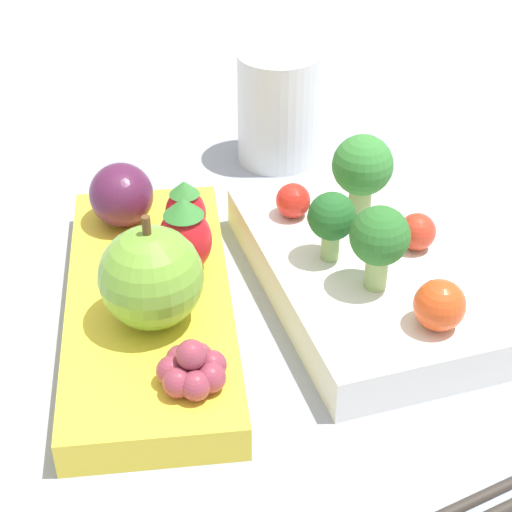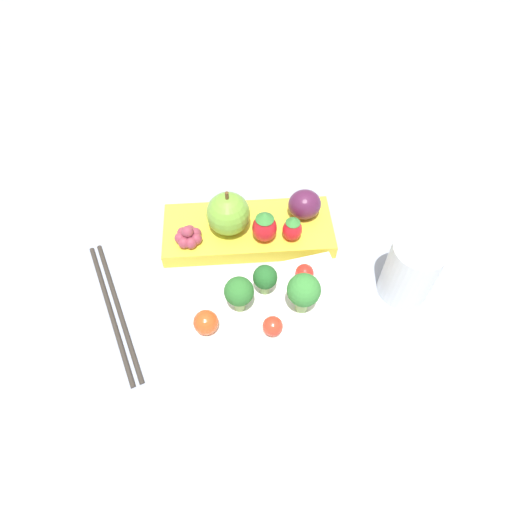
# 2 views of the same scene
# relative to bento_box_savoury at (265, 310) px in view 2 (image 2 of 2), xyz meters

# --- Properties ---
(ground_plane) EXTENTS (4.00, 4.00, 0.00)m
(ground_plane) POSITION_rel_bento_box_savoury_xyz_m (0.01, -0.07, -0.01)
(ground_plane) COLOR #939EB2
(bento_box_savoury) EXTENTS (0.21, 0.12, 0.03)m
(bento_box_savoury) POSITION_rel_bento_box_savoury_xyz_m (0.00, 0.00, 0.00)
(bento_box_savoury) COLOR white
(bento_box_savoury) RESTS_ON ground_plane
(bento_box_fruit) EXTENTS (0.23, 0.11, 0.02)m
(bento_box_fruit) POSITION_rel_bento_box_savoury_xyz_m (0.00, -0.13, -0.00)
(bento_box_fruit) COLOR yellow
(bento_box_fruit) RESTS_ON ground_plane
(broccoli_floret_0) EXTENTS (0.04, 0.04, 0.06)m
(broccoli_floret_0) POSITION_rel_bento_box_savoury_xyz_m (-0.04, 0.01, 0.05)
(broccoli_floret_0) COLOR #93B770
(broccoli_floret_0) RESTS_ON bento_box_savoury
(broccoli_floret_1) EXTENTS (0.03, 0.03, 0.04)m
(broccoli_floret_1) POSITION_rel_bento_box_savoury_xyz_m (-0.00, -0.02, 0.04)
(broccoli_floret_1) COLOR #93B770
(broccoli_floret_1) RESTS_ON bento_box_savoury
(broccoli_floret_2) EXTENTS (0.03, 0.03, 0.05)m
(broccoli_floret_2) POSITION_rel_bento_box_savoury_xyz_m (0.03, -0.00, 0.05)
(broccoli_floret_2) COLOR #93B770
(broccoli_floret_2) RESTS_ON bento_box_savoury
(cherry_tomato_0) EXTENTS (0.03, 0.03, 0.03)m
(cherry_tomato_0) POSITION_rel_bento_box_savoury_xyz_m (0.07, 0.02, 0.03)
(cherry_tomato_0) COLOR #DB4C1E
(cherry_tomato_0) RESTS_ON bento_box_savoury
(cherry_tomato_1) EXTENTS (0.02, 0.02, 0.02)m
(cherry_tomato_1) POSITION_rel_bento_box_savoury_xyz_m (-0.05, -0.03, 0.02)
(cherry_tomato_1) COLOR red
(cherry_tomato_1) RESTS_ON bento_box_savoury
(cherry_tomato_2) EXTENTS (0.02, 0.02, 0.02)m
(cherry_tomato_2) POSITION_rel_bento_box_savoury_xyz_m (-0.00, 0.04, 0.02)
(cherry_tomato_2) COLOR red
(cherry_tomato_2) RESTS_ON bento_box_savoury
(apple) EXTENTS (0.06, 0.06, 0.07)m
(apple) POSITION_rel_bento_box_savoury_xyz_m (0.03, -0.13, 0.04)
(apple) COLOR #70A838
(apple) RESTS_ON bento_box_fruit
(strawberry_0) EXTENTS (0.03, 0.03, 0.04)m
(strawberry_0) POSITION_rel_bento_box_savoury_xyz_m (-0.05, -0.10, 0.03)
(strawberry_0) COLOR red
(strawberry_0) RESTS_ON bento_box_fruit
(strawberry_1) EXTENTS (0.03, 0.03, 0.05)m
(strawberry_1) POSITION_rel_bento_box_savoury_xyz_m (-0.02, -0.10, 0.03)
(strawberry_1) COLOR red
(strawberry_1) RESTS_ON bento_box_fruit
(plum) EXTENTS (0.04, 0.04, 0.04)m
(plum) POSITION_rel_bento_box_savoury_xyz_m (-0.08, -0.13, 0.03)
(plum) COLOR #511E42
(plum) RESTS_ON bento_box_fruit
(grape_cluster) EXTENTS (0.04, 0.04, 0.03)m
(grape_cluster) POSITION_rel_bento_box_savoury_xyz_m (0.08, -0.11, 0.02)
(grape_cluster) COLOR #93384C
(grape_cluster) RESTS_ON bento_box_fruit
(drinking_cup) EXTENTS (0.06, 0.06, 0.09)m
(drinking_cup) POSITION_rel_bento_box_savoury_xyz_m (-0.18, -0.01, 0.03)
(drinking_cup) COLOR silver
(drinking_cup) RESTS_ON ground_plane
(chopsticks_pair) EXTENTS (0.07, 0.21, 0.01)m
(chopsticks_pair) POSITION_rel_bento_box_savoury_xyz_m (0.18, -0.04, -0.01)
(chopsticks_pair) COLOR #332D28
(chopsticks_pair) RESTS_ON ground_plane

